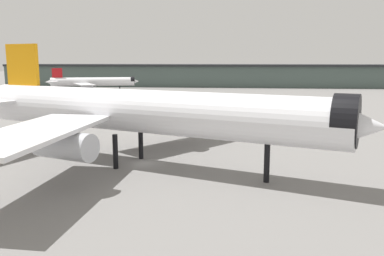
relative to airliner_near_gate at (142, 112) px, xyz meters
name	(u,v)px	position (x,y,z in m)	size (l,w,h in m)	color
ground	(145,164)	(0.18, 0.71, -8.03)	(900.00, 900.00, 0.00)	slate
airliner_near_gate	(142,112)	(0.00, 0.00, 0.00)	(63.26, 56.50, 18.23)	white
airliner_far_taxiway	(92,82)	(-51.46, 129.29, -2.92)	(43.12, 38.70, 11.60)	white
terminal_building	(224,75)	(10.04, 179.32, -1.48)	(253.04, 29.43, 23.20)	#475651
baggage_tug_wing	(128,121)	(-11.33, 36.59, -7.06)	(3.00, 3.58, 1.85)	black
traffic_cone_near_nose	(90,126)	(-19.22, 32.24, -7.71)	(0.52, 0.52, 0.65)	#F2600C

